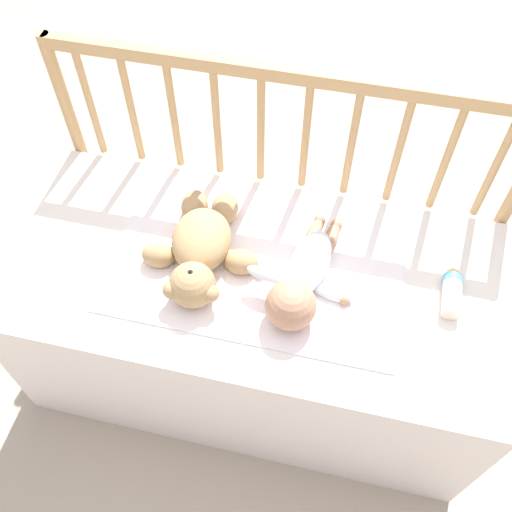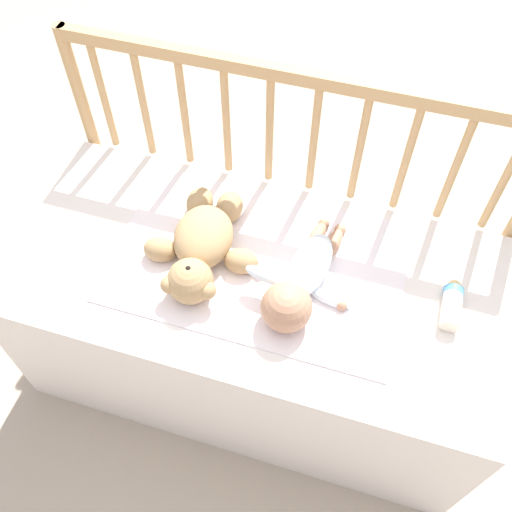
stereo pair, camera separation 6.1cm
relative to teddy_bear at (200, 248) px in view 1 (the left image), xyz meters
The scene contains 7 objects.
ground_plane 0.61m from the teddy_bear, ahead, with size 12.00×12.00×0.00m, color tan.
crib_mattress 0.36m from the teddy_bear, ahead, with size 1.32×0.63×0.54m.
crib_rail 0.37m from the teddy_bear, 66.02° to the left, with size 1.32×0.04×0.94m.
blanket 0.15m from the teddy_bear, ahead, with size 0.77×0.49×0.01m.
teddy_bear is the anchor object (origin of this frame).
baby 0.28m from the teddy_bear, ahead, with size 0.28×0.40×0.13m.
baby_bottle 0.65m from the teddy_bear, ahead, with size 0.05×0.14×0.05m.
Camera 1 is at (0.19, -0.82, 1.79)m, focal length 40.00 mm.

